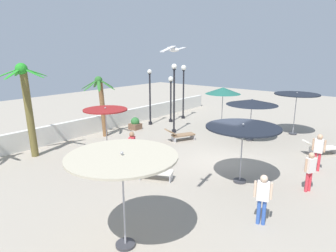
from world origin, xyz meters
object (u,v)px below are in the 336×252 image
(patio_umbrella_5, at_px, (252,102))
(lounge_chair_2, at_px, (180,134))
(lamp_post_2, at_px, (171,93))
(lamp_post_0, at_px, (184,84))
(patio_umbrella_1, at_px, (223,91))
(palm_tree_2, at_px, (27,101))
(lounge_chair_0, at_px, (151,170))
(guest_3, at_px, (310,168))
(guest_1, at_px, (132,146))
(palm_tree_1, at_px, (101,99))
(patio_umbrella_0, at_px, (243,130))
(patio_umbrella_2, at_px, (105,112))
(patio_umbrella_4, at_px, (122,161))
(lounge_chair_1, at_px, (320,147))
(patio_umbrella_3, at_px, (297,96))
(lamp_post_3, at_px, (174,93))
(guest_2, at_px, (319,149))
(planter, at_px, (135,124))
(lamp_post_1, at_px, (150,94))
(guest_0, at_px, (263,195))
(seagull_0, at_px, (173,49))

(patio_umbrella_5, xyz_separation_m, lounge_chair_2, (-2.78, 3.24, -1.96))
(lamp_post_2, bearing_deg, lamp_post_0, -0.69)
(patio_umbrella_1, relative_size, palm_tree_2, 0.62)
(lounge_chair_0, distance_m, guest_3, 6.30)
(guest_1, bearing_deg, lounge_chair_2, 10.14)
(patio_umbrella_5, relative_size, palm_tree_1, 0.79)
(patio_umbrella_0, distance_m, patio_umbrella_2, 6.87)
(lounge_chair_2, xyz_separation_m, guest_1, (-4.82, -0.86, 0.65))
(patio_umbrella_4, height_order, patio_umbrella_5, patio_umbrella_4)
(lounge_chair_1, bearing_deg, patio_umbrella_3, 36.01)
(patio_umbrella_4, bearing_deg, lamp_post_3, 31.70)
(guest_2, height_order, planter, guest_2)
(patio_umbrella_0, xyz_separation_m, patio_umbrella_1, (7.45, 5.05, 0.39))
(patio_umbrella_2, xyz_separation_m, lamp_post_2, (8.15, 2.34, -0.08))
(lounge_chair_2, bearing_deg, lounge_chair_0, -155.33)
(patio_umbrella_4, bearing_deg, patio_umbrella_0, -5.69)
(palm_tree_1, height_order, palm_tree_2, palm_tree_2)
(patio_umbrella_0, xyz_separation_m, patio_umbrella_3, (8.99, 0.60, 0.26))
(patio_umbrella_0, distance_m, palm_tree_2, 10.48)
(lamp_post_1, bearing_deg, lamp_post_0, -11.73)
(patio_umbrella_5, xyz_separation_m, palm_tree_2, (-9.83, 7.45, 0.57))
(patio_umbrella_0, bearing_deg, lounge_chair_0, 124.54)
(patio_umbrella_1, distance_m, planter, 6.51)
(lounge_chair_1, xyz_separation_m, guest_0, (-8.23, -0.17, 0.61))
(lamp_post_2, bearing_deg, lamp_post_3, -137.36)
(lounge_chair_0, bearing_deg, guest_2, -43.93)
(lamp_post_3, height_order, guest_0, lamp_post_3)
(patio_umbrella_5, distance_m, seagull_0, 10.50)
(patio_umbrella_5, distance_m, guest_2, 5.25)
(patio_umbrella_1, distance_m, guest_1, 9.31)
(palm_tree_2, bearing_deg, patio_umbrella_5, -37.17)
(patio_umbrella_5, xyz_separation_m, lamp_post_2, (0.78, 6.81, -0.10))
(lounge_chair_1, height_order, seagull_0, seagull_0)
(guest_2, bearing_deg, lamp_post_2, 73.41)
(lounge_chair_0, bearing_deg, patio_umbrella_0, -55.46)
(patio_umbrella_4, height_order, lounge_chair_2, patio_umbrella_4)
(patio_umbrella_1, xyz_separation_m, lamp_post_1, (-2.42, 4.64, -0.34))
(patio_umbrella_4, bearing_deg, guest_1, 43.85)
(patio_umbrella_4, xyz_separation_m, seagull_0, (1.89, -0.20, 2.83))
(lamp_post_1, height_order, planter, lamp_post_1)
(patio_umbrella_2, distance_m, lamp_post_0, 10.02)
(patio_umbrella_3, distance_m, guest_3, 8.79)
(lounge_chair_0, height_order, seagull_0, seagull_0)
(patio_umbrella_5, bearing_deg, palm_tree_2, 142.83)
(lamp_post_0, distance_m, lounge_chair_1, 11.31)
(palm_tree_2, bearing_deg, lamp_post_3, -18.30)
(guest_0, relative_size, guest_1, 0.96)
(lamp_post_1, height_order, guest_1, lamp_post_1)
(patio_umbrella_0, relative_size, lamp_post_3, 0.66)
(patio_umbrella_0, distance_m, seagull_0, 5.09)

